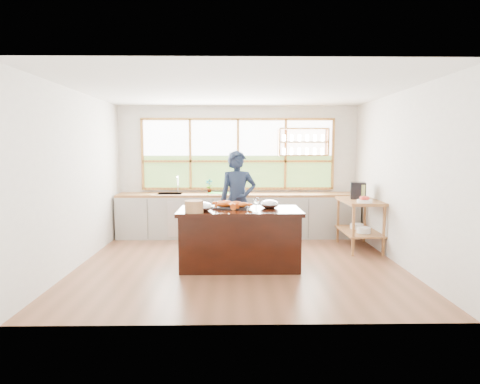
{
  "coord_description": "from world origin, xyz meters",
  "views": [
    {
      "loc": [
        -0.09,
        -6.23,
        1.81
      ],
      "look_at": [
        0.01,
        0.15,
        1.12
      ],
      "focal_mm": 30.0,
      "sensor_mm": 36.0,
      "label": 1
    }
  ],
  "objects_px": {
    "espresso_machine": "(358,191)",
    "wicker_basket": "(194,207)",
    "island": "(240,238)",
    "cook": "(238,202)"
  },
  "relations": [
    {
      "from": "cook",
      "to": "espresso_machine",
      "type": "xyz_separation_m",
      "value": [
        2.21,
        0.31,
        0.16
      ]
    },
    {
      "from": "espresso_machine",
      "to": "wicker_basket",
      "type": "bearing_deg",
      "value": -138.55
    },
    {
      "from": "espresso_machine",
      "to": "wicker_basket",
      "type": "xyz_separation_m",
      "value": [
        -2.85,
        -1.55,
        -0.06
      ]
    },
    {
      "from": "island",
      "to": "wicker_basket",
      "type": "bearing_deg",
      "value": -155.1
    },
    {
      "from": "espresso_machine",
      "to": "wicker_basket",
      "type": "distance_m",
      "value": 3.25
    },
    {
      "from": "island",
      "to": "espresso_machine",
      "type": "xyz_separation_m",
      "value": [
        2.19,
        1.25,
        0.6
      ]
    },
    {
      "from": "espresso_machine",
      "to": "wicker_basket",
      "type": "height_order",
      "value": "espresso_machine"
    },
    {
      "from": "island",
      "to": "espresso_machine",
      "type": "height_order",
      "value": "espresso_machine"
    },
    {
      "from": "island",
      "to": "wicker_basket",
      "type": "xyz_separation_m",
      "value": [
        -0.66,
        -0.31,
        0.53
      ]
    },
    {
      "from": "island",
      "to": "wicker_basket",
      "type": "height_order",
      "value": "wicker_basket"
    }
  ]
}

